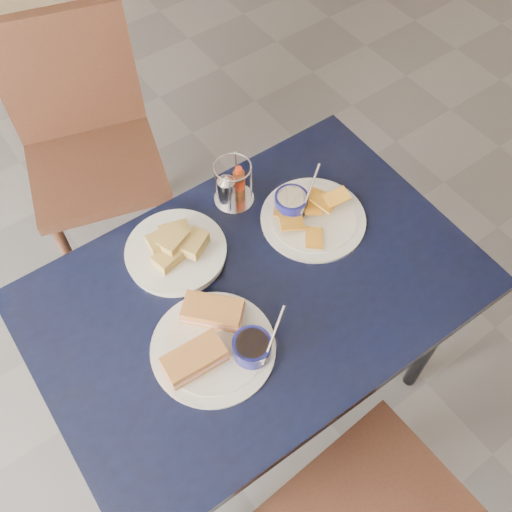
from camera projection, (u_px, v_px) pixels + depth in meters
ground at (206, 436)px, 1.96m from camera, size 6.00×6.00×0.00m
dining_table at (256, 302)px, 1.48m from camera, size 1.11×0.75×0.75m
chair_far at (79, 137)px, 1.98m from camera, size 0.56×0.55×0.96m
sandwich_plate at (216, 342)px, 1.31m from camera, size 0.31×0.29×0.12m
plantain_plate at (306, 213)px, 1.52m from camera, size 0.28×0.28×0.12m
bread_basket at (176, 249)px, 1.45m from camera, size 0.26×0.26×0.08m
condiment_caddy at (232, 187)px, 1.52m from camera, size 0.11×0.11×0.14m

